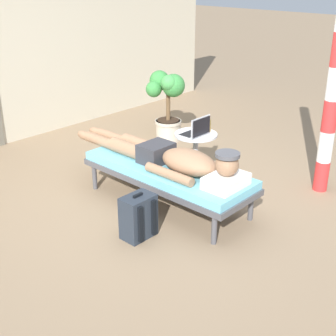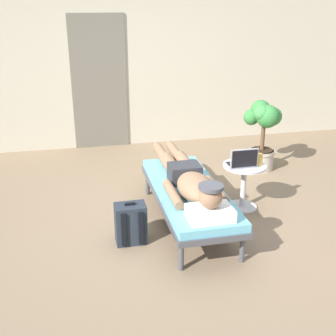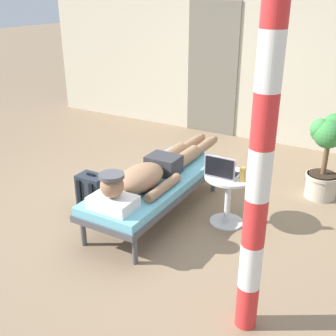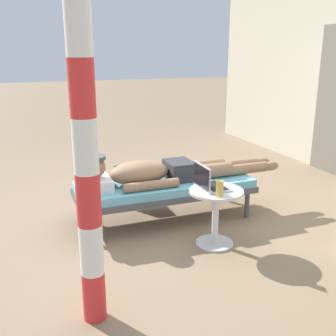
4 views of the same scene
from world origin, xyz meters
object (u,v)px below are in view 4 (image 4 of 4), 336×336
drink_glass (220,189)px  backpack (126,185)px  porch_post (85,146)px  side_table (216,208)px  person_reclining (161,172)px  lounge_chair (165,187)px  laptop (208,182)px

drink_glass → backpack: drink_glass is taller
backpack → porch_post: porch_post is taller
side_table → backpack: side_table is taller
person_reclining → drink_glass: 0.88m
person_reclining → porch_post: size_ratio=0.93×
person_reclining → lounge_chair: bearing=90.0°
drink_glass → backpack: bearing=-164.9°
laptop → backpack: (-1.29, -0.40, -0.39)m
side_table → porch_post: size_ratio=0.22×
person_reclining → drink_glass: size_ratio=16.11×
lounge_chair → drink_glass: (0.85, 0.17, 0.24)m
laptop → porch_post: bearing=-58.7°
person_reclining → laptop: (0.64, 0.21, 0.06)m
laptop → backpack: laptop is taller
lounge_chair → backpack: 0.70m
lounge_chair → porch_post: porch_post is taller
side_table → porch_post: porch_post is taller
side_table → laptop: laptop is taller
side_table → drink_glass: drink_glass is taller
porch_post → drink_glass: bearing=113.2°
lounge_chair → side_table: size_ratio=3.49×
person_reclining → side_table: bearing=20.3°
lounge_chair → porch_post: 1.88m
laptop → lounge_chair: bearing=-165.4°
lounge_chair → side_table: side_table is taller
person_reclining → backpack: size_ratio=5.12×
person_reclining → backpack: 0.75m
lounge_chair → drink_glass: drink_glass is taller
backpack → side_table: bearing=18.6°
side_table → laptop: size_ratio=1.69×
backpack → porch_post: size_ratio=0.18×
lounge_chair → porch_post: bearing=-36.5°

